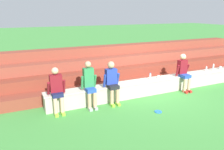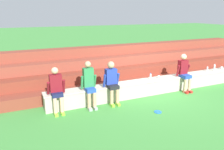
% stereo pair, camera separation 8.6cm
% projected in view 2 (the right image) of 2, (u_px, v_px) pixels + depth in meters
% --- Properties ---
extents(ground_plane, '(80.00, 80.00, 0.00)m').
position_uv_depth(ground_plane, '(161.00, 94.00, 8.11)').
color(ground_plane, '#428E3D').
extents(stone_seating_wall, '(8.21, 0.49, 0.54)m').
position_uv_depth(stone_seating_wall, '(158.00, 85.00, 8.23)').
color(stone_seating_wall, '#B7AF9E').
rests_on(stone_seating_wall, ground).
extents(brick_bleachers, '(11.80, 2.29, 1.49)m').
position_uv_depth(brick_bleachers, '(134.00, 67.00, 9.74)').
color(brick_bleachers, brown).
rests_on(brick_bleachers, ground).
extents(person_far_left, '(0.53, 0.48, 1.38)m').
position_uv_depth(person_far_left, '(56.00, 89.00, 6.44)').
color(person_far_left, '#DBAD89').
rests_on(person_far_left, ground).
extents(person_left_of_center, '(0.49, 0.55, 1.46)m').
position_uv_depth(person_left_of_center, '(89.00, 83.00, 6.84)').
color(person_left_of_center, tan).
rests_on(person_left_of_center, ground).
extents(person_center, '(0.54, 0.55, 1.39)m').
position_uv_depth(person_center, '(112.00, 81.00, 7.12)').
color(person_center, tan).
rests_on(person_center, ground).
extents(person_right_of_center, '(0.52, 0.59, 1.40)m').
position_uv_depth(person_right_of_center, '(184.00, 71.00, 8.28)').
color(person_right_of_center, '#DBAD89').
rests_on(person_right_of_center, ground).
extents(water_bottle_mid_left, '(0.07, 0.07, 0.28)m').
position_uv_depth(water_bottle_mid_left, '(214.00, 68.00, 9.19)').
color(water_bottle_mid_left, silver).
rests_on(water_bottle_mid_left, stone_seating_wall).
extents(water_bottle_center_gap, '(0.06, 0.06, 0.20)m').
position_uv_depth(water_bottle_center_gap, '(207.00, 69.00, 9.10)').
color(water_bottle_center_gap, silver).
rests_on(water_bottle_center_gap, stone_seating_wall).
extents(water_bottle_near_left, '(0.06, 0.06, 0.23)m').
position_uv_depth(water_bottle_near_left, '(150.00, 76.00, 8.02)').
color(water_bottle_near_left, silver).
rests_on(water_bottle_near_left, stone_seating_wall).
extents(plastic_cup_middle, '(0.09, 0.09, 0.12)m').
position_uv_depth(plastic_cup_middle, '(222.00, 68.00, 9.44)').
color(plastic_cup_middle, white).
rests_on(plastic_cup_middle, stone_seating_wall).
extents(plastic_cup_right_end, '(0.09, 0.09, 0.11)m').
position_uv_depth(plastic_cup_right_end, '(159.00, 77.00, 8.16)').
color(plastic_cup_right_end, white).
rests_on(plastic_cup_right_end, stone_seating_wall).
extents(frisbee, '(0.22, 0.22, 0.02)m').
position_uv_depth(frisbee, '(158.00, 112.00, 6.65)').
color(frisbee, blue).
rests_on(frisbee, ground).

